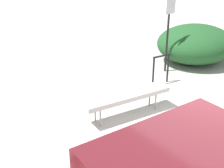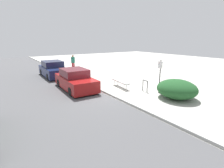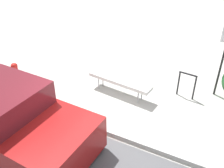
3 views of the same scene
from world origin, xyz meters
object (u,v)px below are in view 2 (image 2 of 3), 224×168
(bench, at_px, (120,81))
(sign_post, at_px, (160,73))
(fire_hydrant, at_px, (89,76))
(parked_car_near, at_px, (75,80))
(parked_car_far, at_px, (53,70))
(bike_rack, at_px, (145,85))
(pedestrian, at_px, (73,62))

(bench, xyz_separation_m, sign_post, (2.66, 1.36, 0.91))
(sign_post, distance_m, fire_hydrant, 6.51)
(sign_post, xyz_separation_m, parked_car_near, (-4.16, -4.44, -0.70))
(sign_post, height_order, parked_car_near, sign_post)
(sign_post, relative_size, parked_car_far, 0.50)
(parked_car_near, height_order, parked_car_far, parked_car_far)
(parked_car_near, bearing_deg, fire_hydrant, 133.63)
(bench, bearing_deg, sign_post, 33.61)
(bike_rack, xyz_separation_m, fire_hydrant, (-5.19, -1.83, -0.09))
(bench, height_order, fire_hydrant, fire_hydrant)
(bench, height_order, parked_car_near, parked_car_near)
(fire_hydrant, bearing_deg, bike_rack, 19.46)
(parked_car_far, bearing_deg, pedestrian, 130.35)
(pedestrian, bearing_deg, fire_hydrant, -64.55)
(pedestrian, distance_m, parked_car_far, 4.03)
(fire_hydrant, bearing_deg, parked_car_far, -151.05)
(parked_car_far, bearing_deg, fire_hydrant, 30.20)
(sign_post, bearing_deg, bench, -152.92)
(bench, xyz_separation_m, parked_car_far, (-7.07, -3.11, 0.21))
(bench, bearing_deg, fire_hydrant, -156.17)
(pedestrian, bearing_deg, parked_car_far, -105.96)
(bike_rack, distance_m, parked_car_far, 9.75)
(bench, height_order, parked_car_far, parked_car_far)
(bike_rack, relative_size, pedestrian, 0.46)
(bench, xyz_separation_m, bike_rack, (1.86, 0.80, 0.03))
(bike_rack, height_order, sign_post, sign_post)
(bench, xyz_separation_m, pedestrian, (-9.60, 0.01, 0.48))
(parked_car_near, bearing_deg, sign_post, 48.86)
(bike_rack, bearing_deg, parked_car_far, -156.39)
(bench, relative_size, parked_car_near, 0.47)
(fire_hydrant, distance_m, pedestrian, 6.39)
(fire_hydrant, relative_size, parked_car_far, 0.17)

